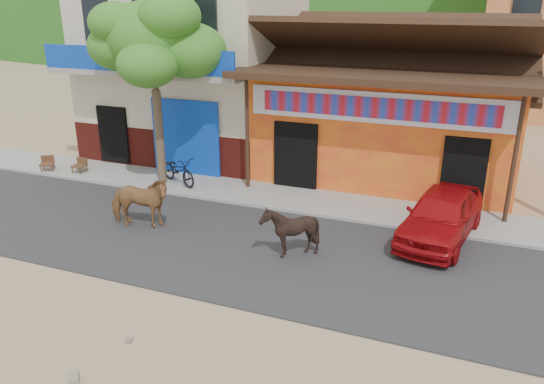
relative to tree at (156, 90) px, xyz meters
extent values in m
plane|color=#9E825B|center=(4.60, -5.80, -3.12)|extent=(120.00, 120.00, 0.00)
cube|color=#28282B|center=(4.60, -3.30, -3.10)|extent=(60.00, 5.00, 0.04)
cube|color=gray|center=(4.60, 0.20, -3.06)|extent=(60.00, 2.00, 0.12)
cube|color=orange|center=(6.60, 4.20, -1.32)|extent=(8.00, 6.00, 3.60)
cube|color=beige|center=(-0.90, 4.20, 0.38)|extent=(7.00, 6.00, 7.00)
imported|color=olive|center=(1.37, -3.20, -2.36)|extent=(1.84, 1.17, 1.43)
imported|color=black|center=(5.60, -3.28, -2.44)|extent=(1.26, 1.14, 1.27)
imported|color=#A50B10|center=(8.83, -1.00, -2.44)|extent=(2.16, 3.99, 1.29)
imported|color=black|center=(0.60, 0.04, -2.54)|extent=(1.83, 1.32, 0.92)
camera|label=1|loc=(9.36, -13.98, 2.75)|focal=35.00mm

